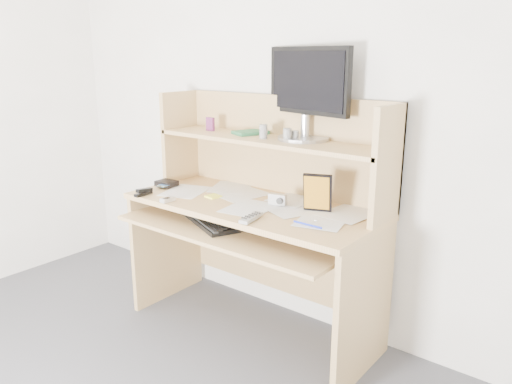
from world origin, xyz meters
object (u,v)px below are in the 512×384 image
Objects in this scene: desk at (261,210)px; tv_remote at (251,218)px; monitor at (308,91)px; game_case at (318,193)px; keyboard at (209,220)px.

tv_remote is (0.18, -0.31, 0.07)m from desk.
monitor is at bearing 78.98° from tv_remote.
game_case is 0.36× the size of monitor.
monitor is (0.34, 0.41, 0.67)m from keyboard.
keyboard is (-0.16, -0.24, -0.03)m from desk.
monitor is (-0.19, 0.18, 0.48)m from game_case.
keyboard is at bearing -117.60° from monitor.
keyboard is 0.85m from monitor.
keyboard is at bearing -124.08° from desk.
desk reaches higher than game_case.
desk is 2.93× the size of keyboard.
keyboard is 0.60m from game_case.
desk is 2.57× the size of monitor.
desk is at bearing 156.04° from game_case.
tv_remote reaches higher than keyboard.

